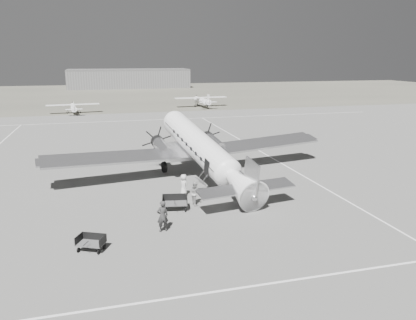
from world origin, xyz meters
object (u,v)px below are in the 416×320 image
(baggage_cart_far, at_px, (91,243))
(passenger, at_px, (184,185))
(ramp_agent, at_px, (195,193))
(hangar_main, at_px, (129,78))
(light_plane_left, at_px, (73,108))
(light_plane_right, at_px, (202,101))
(dc3_airliner, at_px, (202,151))
(ground_crew, at_px, (163,216))
(baggage_cart_near, at_px, (175,203))

(baggage_cart_far, relative_size, passenger, 0.91)
(ramp_agent, bearing_deg, hangar_main, -8.25)
(light_plane_left, distance_m, passenger, 53.58)
(hangar_main, bearing_deg, light_plane_right, -80.32)
(hangar_main, bearing_deg, ramp_agent, -91.96)
(dc3_airliner, bearing_deg, ramp_agent, -117.57)
(baggage_cart_far, xyz_separation_m, passenger, (6.85, 7.78, 0.42))
(dc3_airliner, bearing_deg, passenger, -130.73)
(ramp_agent, distance_m, passenger, 2.19)
(light_plane_left, height_order, light_plane_right, light_plane_right)
(light_plane_left, relative_size, passenger, 5.75)
(passenger, bearing_deg, dc3_airliner, -31.77)
(hangar_main, height_order, ground_crew, hangar_main)
(baggage_cart_far, bearing_deg, hangar_main, 110.66)
(light_plane_left, distance_m, ramp_agent, 55.76)
(light_plane_left, relative_size, ramp_agent, 5.68)
(baggage_cart_far, bearing_deg, light_plane_left, 119.64)
(light_plane_right, distance_m, ramp_agent, 60.64)
(dc3_airliner, distance_m, passenger, 5.10)
(baggage_cart_near, distance_m, ground_crew, 3.67)
(light_plane_left, xyz_separation_m, baggage_cart_far, (4.06, -60.23, -0.59))
(light_plane_right, xyz_separation_m, ramp_agent, (-15.09, -58.73, -0.35))
(light_plane_right, distance_m, ground_crew, 65.37)
(ground_crew, bearing_deg, baggage_cart_near, -121.37)
(baggage_cart_near, relative_size, passenger, 1.08)
(hangar_main, distance_m, baggage_cart_far, 128.80)
(light_plane_right, relative_size, ramp_agent, 6.74)
(baggage_cart_near, xyz_separation_m, passenger, (1.22, 2.85, 0.34))
(baggage_cart_near, distance_m, ramp_agent, 1.84)
(hangar_main, distance_m, ramp_agent, 122.71)
(light_plane_left, bearing_deg, ground_crew, -86.90)
(dc3_airliner, bearing_deg, light_plane_right, 66.88)
(light_plane_left, height_order, baggage_cart_near, light_plane_left)
(light_plane_left, bearing_deg, passenger, -83.22)
(hangar_main, xyz_separation_m, light_plane_right, (10.90, -63.88, -2.08))
(light_plane_left, relative_size, baggage_cart_near, 5.32)
(hangar_main, height_order, passenger, hangar_main)
(hangar_main, height_order, light_plane_right, hangar_main)
(light_plane_left, height_order, baggage_cart_far, light_plane_left)
(hangar_main, height_order, dc3_airliner, hangar_main)
(baggage_cart_near, height_order, passenger, passenger)
(light_plane_right, bearing_deg, baggage_cart_far, -113.52)
(light_plane_left, relative_size, baggage_cart_far, 6.32)
(ramp_agent, bearing_deg, baggage_cart_near, 106.78)
(light_plane_left, xyz_separation_m, ramp_agent, (11.36, -54.60, -0.16))
(hangar_main, xyz_separation_m, dc3_airliner, (-2.12, -116.37, -0.73))
(hangar_main, distance_m, light_plane_right, 64.84)
(light_plane_right, height_order, passenger, light_plane_right)
(hangar_main, distance_m, dc3_airliner, 116.40)
(light_plane_left, distance_m, baggage_cart_near, 56.15)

